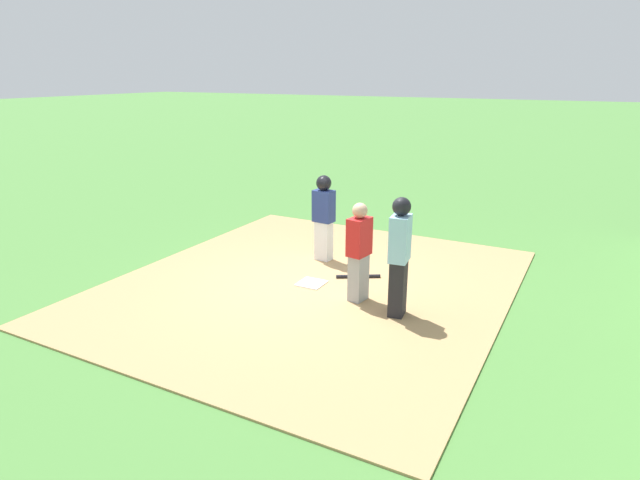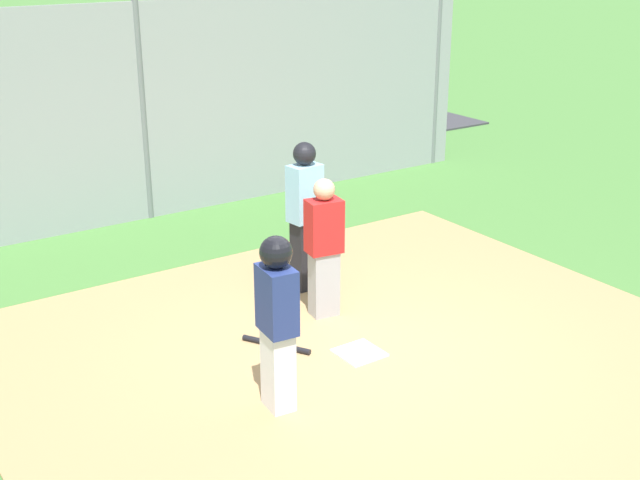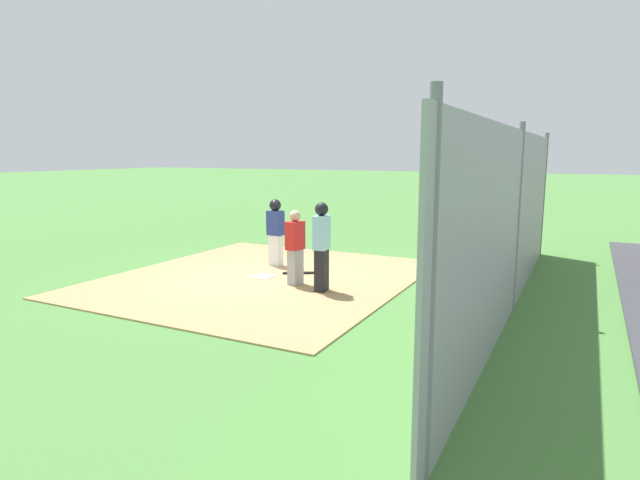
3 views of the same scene
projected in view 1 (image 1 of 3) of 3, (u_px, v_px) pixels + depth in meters
The scene contains 7 objects.
ground_plane at pixel (311, 285), 9.25m from camera, with size 140.00×140.00×0.00m, color #477A38.
dirt_infield at pixel (311, 285), 9.25m from camera, with size 7.20×6.40×0.03m, color #A88456.
home_plate at pixel (311, 283), 9.24m from camera, with size 0.44×0.44×0.02m, color white.
catcher at pixel (359, 251), 8.36m from camera, with size 0.42×0.31×1.60m.
umpire at pixel (399, 254), 7.78m from camera, with size 0.41×0.30×1.82m.
runner at pixel (324, 212), 10.16m from camera, with size 0.30×0.40×1.66m.
baseball_bat at pixel (358, 276), 9.50m from camera, with size 0.06×0.06×0.79m, color black.
Camera 1 is at (-7.50, -4.18, 3.54)m, focal length 29.96 mm.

